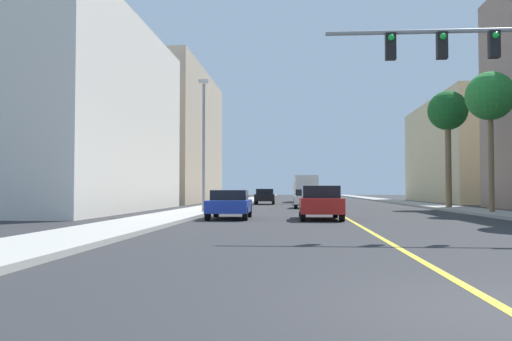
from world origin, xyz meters
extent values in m
plane|color=#2D2D30|center=(0.00, 42.00, 0.00)|extent=(192.00, 192.00, 0.00)
cube|color=#B2ADA3|center=(-8.50, 42.00, 0.07)|extent=(2.79, 168.00, 0.15)
cube|color=#9E9B93|center=(8.50, 42.00, 0.07)|extent=(2.79, 168.00, 0.15)
cube|color=yellow|center=(0.00, 42.00, 0.00)|extent=(0.16, 144.00, 0.01)
cube|color=silver|center=(-20.84, 27.08, 6.06)|extent=(17.42, 21.15, 12.13)
cube|color=tan|center=(-17.69, 51.58, 7.08)|extent=(11.12, 23.22, 14.17)
cube|color=beige|center=(20.80, 54.65, 5.57)|extent=(17.34, 23.92, 11.15)
cylinder|color=gray|center=(3.02, 10.55, 6.30)|extent=(8.98, 0.14, 0.14)
cube|color=black|center=(3.69, 10.55, 5.85)|extent=(0.32, 0.24, 0.84)
sphere|color=green|center=(3.69, 10.41, 6.10)|extent=(0.20, 0.20, 0.20)
cube|color=black|center=(2.12, 10.55, 5.85)|extent=(0.32, 0.24, 0.84)
sphere|color=green|center=(2.12, 10.41, 6.10)|extent=(0.20, 0.20, 0.20)
cube|color=black|center=(0.55, 10.55, 5.85)|extent=(0.32, 0.24, 0.84)
sphere|color=green|center=(0.55, 10.41, 6.10)|extent=(0.20, 0.20, 0.20)
cylinder|color=gray|center=(-7.61, 23.40, 3.74)|extent=(0.16, 0.16, 7.19)
cube|color=beige|center=(-7.61, 23.40, 7.49)|extent=(0.56, 0.28, 0.20)
cylinder|color=brown|center=(8.36, 24.18, 3.37)|extent=(0.30, 0.30, 6.44)
sphere|color=#287F33|center=(8.36, 24.18, 6.59)|extent=(2.69, 2.69, 2.69)
cone|color=#287F33|center=(9.16, 24.20, 6.39)|extent=(0.46, 1.18, 1.24)
cone|color=#287F33|center=(8.68, 24.93, 6.39)|extent=(1.08, 0.73, 1.34)
cone|color=#287F33|center=(7.99, 24.91, 6.39)|extent=(1.22, 0.86, 1.38)
cone|color=#287F33|center=(7.56, 24.04, 6.39)|extent=(0.64, 1.42, 1.25)
cone|color=#287F33|center=(7.85, 23.55, 6.39)|extent=(1.24, 1.14, 1.20)
cone|color=#287F33|center=(8.71, 23.46, 6.39)|extent=(1.57, 1.10, 1.32)
cylinder|color=brown|center=(8.36, 32.58, 3.58)|extent=(0.42, 0.42, 6.87)
sphere|color=#195B23|center=(8.36, 32.58, 7.02)|extent=(2.79, 2.79, 2.79)
cone|color=#195B23|center=(9.20, 32.55, 6.82)|extent=(0.48, 1.38, 1.48)
cone|color=#195B23|center=(8.22, 33.40, 6.82)|extent=(1.24, 0.60, 1.49)
cone|color=#195B23|center=(7.53, 32.53, 6.82)|extent=(0.50, 1.34, 1.28)
cone|color=#195B23|center=(8.31, 31.74, 6.82)|extent=(1.46, 0.52, 1.22)
cube|color=white|center=(-1.65, 33.67, 0.62)|extent=(1.84, 3.92, 0.60)
cube|color=black|center=(-1.65, 33.62, 1.16)|extent=(1.60, 1.86, 0.47)
cylinder|color=black|center=(-2.43, 35.09, 0.32)|extent=(0.23, 0.64, 0.64)
cylinder|color=black|center=(-0.84, 35.07, 0.32)|extent=(0.23, 0.64, 0.64)
cylinder|color=black|center=(-2.47, 32.28, 0.32)|extent=(0.23, 0.64, 0.64)
cylinder|color=black|center=(-0.87, 32.26, 0.32)|extent=(0.23, 0.64, 0.64)
cube|color=red|center=(-1.31, 18.66, 0.66)|extent=(1.93, 4.39, 0.68)
cube|color=black|center=(-1.30, 18.50, 1.28)|extent=(1.68, 2.28, 0.55)
cylinder|color=black|center=(-2.16, 20.28, 0.32)|extent=(0.23, 0.64, 0.64)
cylinder|color=black|center=(-0.49, 20.30, 0.32)|extent=(0.23, 0.64, 0.64)
cylinder|color=black|center=(-2.12, 17.01, 0.32)|extent=(0.23, 0.64, 0.64)
cylinder|color=black|center=(-0.45, 17.04, 0.32)|extent=(0.23, 0.64, 0.64)
cube|color=#1E389E|center=(-5.55, 18.89, 0.60)|extent=(1.99, 4.25, 0.57)
cube|color=black|center=(-5.55, 18.84, 1.12)|extent=(1.70, 1.91, 0.47)
cylinder|color=black|center=(-4.67, 17.36, 0.32)|extent=(0.24, 0.65, 0.64)
cylinder|color=black|center=(-6.34, 17.31, 0.32)|extent=(0.24, 0.65, 0.64)
cylinder|color=black|center=(-4.75, 20.46, 0.32)|extent=(0.24, 0.65, 0.64)
cylinder|color=black|center=(-6.43, 20.41, 0.32)|extent=(0.24, 0.65, 0.64)
cube|color=black|center=(-5.38, 44.04, 0.64)|extent=(1.92, 4.20, 0.63)
cube|color=black|center=(-5.39, 44.33, 1.20)|extent=(1.65, 2.11, 0.50)
cylinder|color=black|center=(-4.53, 42.54, 0.32)|extent=(0.24, 0.65, 0.64)
cylinder|color=black|center=(-6.15, 42.50, 0.32)|extent=(0.24, 0.65, 0.64)
cylinder|color=black|center=(-4.61, 45.59, 0.32)|extent=(0.24, 0.65, 0.64)
cylinder|color=black|center=(-6.23, 45.55, 0.32)|extent=(0.24, 0.65, 0.64)
cube|color=slate|center=(-1.46, 43.20, 0.63)|extent=(1.91, 4.61, 0.63)
cube|color=black|center=(-1.47, 43.07, 1.17)|extent=(1.60, 2.24, 0.45)
cylinder|color=black|center=(-2.15, 44.96, 0.32)|extent=(0.25, 0.65, 0.64)
cylinder|color=black|center=(-0.63, 44.90, 0.32)|extent=(0.25, 0.65, 0.64)
cylinder|color=black|center=(-2.29, 41.51, 0.32)|extent=(0.25, 0.65, 0.64)
cylinder|color=black|center=(-0.77, 41.45, 0.32)|extent=(0.25, 0.65, 0.64)
cube|color=silver|center=(-1.52, 56.06, 1.25)|extent=(2.47, 2.17, 1.60)
cube|color=silver|center=(-1.39, 52.33, 1.67)|extent=(2.58, 5.45, 2.45)
cylinder|color=black|center=(-2.57, 56.02, 0.45)|extent=(0.31, 0.91, 0.90)
cylinder|color=black|center=(-0.47, 56.10, 0.45)|extent=(0.31, 0.91, 0.90)
cylinder|color=black|center=(-2.40, 50.96, 0.45)|extent=(0.31, 0.91, 0.90)
cylinder|color=black|center=(-0.30, 51.03, 0.45)|extent=(0.31, 0.91, 0.90)
camera|label=1|loc=(-2.40, -6.31, 1.37)|focal=37.61mm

